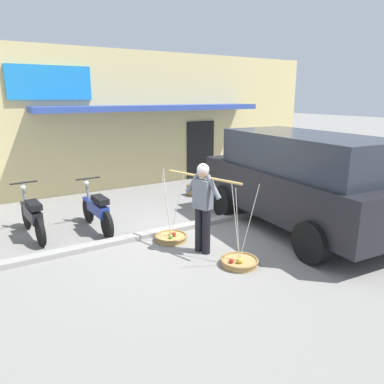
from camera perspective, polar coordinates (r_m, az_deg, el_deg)
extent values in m
plane|color=gray|center=(7.44, 0.21, -7.70)|extent=(90.00, 90.00, 0.00)
cube|color=gray|center=(7.99, -2.44, -5.72)|extent=(20.00, 0.24, 0.10)
cylinder|color=black|center=(6.75, 2.25, -6.22)|extent=(0.15, 0.15, 0.86)
cylinder|color=black|center=(6.85, 1.09, -5.86)|extent=(0.15, 0.15, 0.86)
cube|color=slate|center=(6.58, 1.71, -0.34)|extent=(0.29, 0.38, 0.54)
sphere|color=tan|center=(6.49, 1.74, 3.12)|extent=(0.21, 0.21, 0.21)
sphere|color=silver|center=(6.48, 1.74, 3.55)|extent=(0.22, 0.22, 0.22)
cylinder|color=slate|center=(6.39, 3.37, 0.76)|extent=(0.18, 0.35, 0.43)
cylinder|color=slate|center=(6.69, 0.15, 1.43)|extent=(0.18, 0.35, 0.43)
cylinder|color=tan|center=(6.51, 1.73, 2.38)|extent=(0.52, 1.62, 0.04)
cylinder|color=#B2894C|center=(6.49, 7.42, -10.94)|extent=(0.62, 0.62, 0.09)
torus|color=olive|center=(6.47, 7.43, -10.54)|extent=(0.67, 0.67, 0.05)
sphere|color=yellow|center=(6.37, 7.65, -10.61)|extent=(0.08, 0.08, 0.08)
sphere|color=red|center=(6.34, 6.19, -10.67)|extent=(0.08, 0.08, 0.08)
sphere|color=gold|center=(6.35, 7.44, -10.62)|extent=(0.10, 0.10, 0.10)
cylinder|color=silver|center=(6.31, 6.82, -4.53)|extent=(0.01, 0.30, 1.36)
cylinder|color=silver|center=(6.08, 7.15, -5.30)|extent=(0.26, 0.16, 1.36)
cylinder|color=silver|center=(6.23, 8.94, -4.87)|extent=(0.26, 0.16, 1.36)
cylinder|color=#B2894C|center=(7.47, -3.32, -7.26)|extent=(0.62, 0.62, 0.09)
torus|color=olive|center=(7.45, -3.32, -6.91)|extent=(0.67, 0.67, 0.05)
sphere|color=yellow|center=(7.51, -3.26, -6.42)|extent=(0.09, 0.09, 0.09)
sphere|color=red|center=(7.43, -2.86, -6.63)|extent=(0.09, 0.09, 0.09)
sphere|color=#71AF43|center=(7.32, -3.33, -6.98)|extent=(0.09, 0.09, 0.09)
cylinder|color=silver|center=(7.35, -3.93, -1.65)|extent=(0.01, 0.30, 1.36)
cylinder|color=silver|center=(7.11, -4.01, -2.22)|extent=(0.26, 0.16, 1.36)
cylinder|color=silver|center=(7.23, -2.27, -1.92)|extent=(0.26, 0.16, 1.36)
cylinder|color=black|center=(8.87, -24.55, -3.34)|extent=(0.12, 0.58, 0.58)
cylinder|color=black|center=(7.71, -22.68, -5.77)|extent=(0.12, 0.58, 0.58)
cube|color=black|center=(8.80, -24.73, -1.72)|extent=(0.16, 0.29, 0.06)
cube|color=black|center=(8.13, -23.69, -3.20)|extent=(0.26, 0.91, 0.24)
cube|color=black|center=(7.89, -23.59, -1.89)|extent=(0.26, 0.57, 0.12)
cylinder|color=slate|center=(8.67, -24.69, -1.06)|extent=(0.08, 0.30, 0.76)
cylinder|color=black|center=(8.51, -24.86, 1.35)|extent=(0.54, 0.07, 0.04)
sphere|color=silver|center=(8.69, -24.97, 0.64)|extent=(0.11, 0.11, 0.11)
cylinder|color=black|center=(8.80, -15.98, -2.69)|extent=(0.10, 0.58, 0.58)
cylinder|color=black|center=(7.68, -13.17, -5.07)|extent=(0.10, 0.58, 0.58)
cube|color=navy|center=(8.73, -16.10, -1.05)|extent=(0.15, 0.28, 0.06)
cube|color=navy|center=(8.08, -14.54, -2.51)|extent=(0.23, 0.91, 0.24)
cube|color=black|center=(7.85, -14.23, -1.18)|extent=(0.24, 0.57, 0.12)
cylinder|color=slate|center=(8.60, -15.96, -0.38)|extent=(0.07, 0.30, 0.76)
cylinder|color=black|center=(8.44, -15.98, 2.06)|extent=(0.54, 0.05, 0.04)
sphere|color=silver|center=(8.62, -16.24, 1.34)|extent=(0.11, 0.11, 0.11)
cube|color=black|center=(8.21, 16.14, 0.20)|extent=(2.28, 4.84, 0.96)
cube|color=#282D38|center=(7.94, 17.32, 5.97)|extent=(2.01, 3.79, 0.76)
cube|color=black|center=(10.09, 6.81, 2.30)|extent=(1.62, 0.23, 0.44)
cylinder|color=black|center=(8.89, 5.02, -1.37)|extent=(0.32, 0.78, 0.76)
cylinder|color=black|center=(9.99, 14.33, 0.04)|extent=(0.32, 0.78, 0.76)
cylinder|color=black|center=(6.73, 18.26, -7.49)|extent=(0.32, 0.78, 0.76)
cylinder|color=black|center=(8.13, 27.85, -4.65)|extent=(0.32, 0.78, 0.76)
cube|color=silver|center=(10.10, 6.91, 1.26)|extent=(0.44, 0.05, 0.12)
cube|color=#DBC684|center=(14.22, -11.09, 11.53)|extent=(13.00, 5.00, 4.20)
cube|color=#334CA3|center=(11.45, -5.73, 13.00)|extent=(7.15, 1.00, 0.16)
cube|color=#1E84D1|center=(10.95, -21.38, 15.68)|extent=(2.20, 0.08, 0.90)
cube|color=black|center=(12.96, 1.33, 6.61)|extent=(1.10, 0.06, 2.00)
cube|color=olive|center=(10.76, 0.61, 0.34)|extent=(0.44, 0.36, 0.32)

